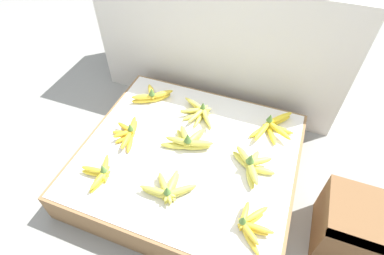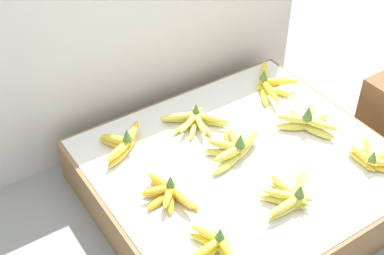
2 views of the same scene
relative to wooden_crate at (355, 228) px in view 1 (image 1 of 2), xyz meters
The scene contains 13 objects.
ground_plane 0.80m from the wooden_crate, behind, with size 10.00×10.00×0.00m, color gray.
display_platform 0.79m from the wooden_crate, behind, with size 1.04×0.94×0.18m.
back_vendor_table 1.25m from the wooden_crate, 133.48° to the left, with size 1.46×0.52×0.77m.
wooden_crate is the anchor object (origin of this frame).
banana_bunch_front_left 1.12m from the wooden_crate, behind, with size 0.15×0.20×0.09m.
banana_bunch_front_midleft 0.80m from the wooden_crate, 169.21° to the right, with size 0.24×0.17×0.10m.
banana_bunch_front_midright 0.46m from the wooden_crate, 157.06° to the right, with size 0.15×0.21×0.09m.
banana_bunch_middle_left 1.11m from the wooden_crate, behind, with size 0.16×0.22×0.09m.
banana_bunch_middle_midleft 0.81m from the wooden_crate, behind, with size 0.26×0.19×0.11m.
banana_bunch_middle_midright 0.49m from the wooden_crate, 167.82° to the left, with size 0.22×0.23×0.11m.
banana_bunch_back_left 1.18m from the wooden_crate, 161.24° to the left, with size 0.21×0.18×0.10m.
banana_bunch_back_midleft 0.90m from the wooden_crate, 156.84° to the left, with size 0.22×0.21×0.09m.
banana_bunch_back_midright 0.58m from the wooden_crate, 138.42° to the left, with size 0.22×0.27×0.10m.
Camera 1 is at (0.34, -0.85, 1.33)m, focal length 28.00 mm.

